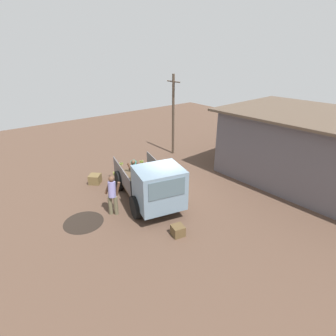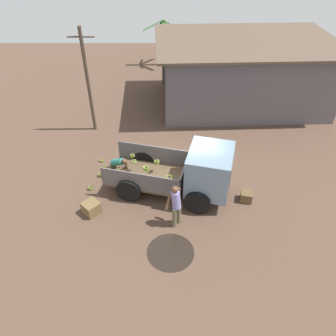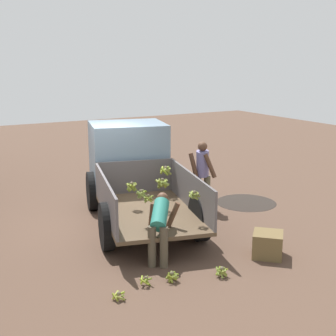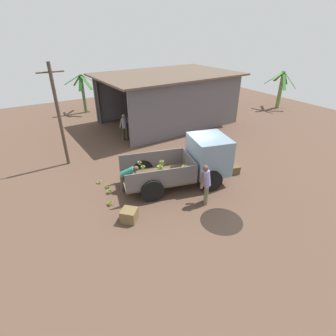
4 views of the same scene
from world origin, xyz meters
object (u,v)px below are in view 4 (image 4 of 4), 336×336
object	(u,v)px
banana_bunch_on_ground_3	(110,203)
banana_bunch_on_ground_1	(109,191)
utility_pole	(59,115)
cargo_truck	(199,159)
wooden_crate_0	(129,215)
person_bystander_near_shed	(125,126)
wooden_crate_1	(234,170)
banana_bunch_on_ground_0	(99,182)
person_foreground_visitor	(206,183)
person_worker_loading	(128,176)
banana_bunch_on_ground_2	(108,186)

from	to	relation	value
banana_bunch_on_ground_3	banana_bunch_on_ground_1	bearing A→B (deg)	72.12
utility_pole	banana_bunch_on_ground_3	xyz separation A→B (m)	(0.63, -4.73, -2.54)
cargo_truck	wooden_crate_0	size ratio (longest dim) A/B	9.14
wooden_crate_0	person_bystander_near_shed	bearing A→B (deg)	68.26
person_bystander_near_shed	wooden_crate_1	bearing A→B (deg)	-139.63
banana_bunch_on_ground_0	wooden_crate_0	bearing A→B (deg)	-87.26
person_bystander_near_shed	banana_bunch_on_ground_0	size ratio (longest dim) A/B	7.33
utility_pole	person_foreground_visitor	size ratio (longest dim) A/B	2.93
banana_bunch_on_ground_1	banana_bunch_on_ground_3	bearing A→B (deg)	-107.88
person_worker_loading	banana_bunch_on_ground_2	distance (m)	1.20
banana_bunch_on_ground_0	banana_bunch_on_ground_2	size ratio (longest dim) A/B	0.98
person_worker_loading	banana_bunch_on_ground_0	xyz separation A→B (m)	(-0.97, 1.26, -0.68)
banana_bunch_on_ground_1	banana_bunch_on_ground_3	world-z (taller)	banana_bunch_on_ground_3
banana_bunch_on_ground_0	wooden_crate_1	bearing A→B (deg)	-22.54
person_bystander_near_shed	wooden_crate_1	xyz separation A→B (m)	(2.92, -6.90, -0.74)
cargo_truck	person_foreground_visitor	xyz separation A→B (m)	(-0.82, -1.59, -0.17)
banana_bunch_on_ground_1	person_bystander_near_shed	bearing A→B (deg)	60.71
banana_bunch_on_ground_0	banana_bunch_on_ground_1	xyz separation A→B (m)	(0.13, -1.05, 0.03)
cargo_truck	person_worker_loading	distance (m)	3.30
person_worker_loading	wooden_crate_0	xyz separation A→B (m)	(-0.81, -1.94, -0.52)
banana_bunch_on_ground_0	person_bystander_near_shed	bearing A→B (deg)	54.01
person_worker_loading	banana_bunch_on_ground_3	bearing A→B (deg)	-113.64
cargo_truck	banana_bunch_on_ground_3	size ratio (longest dim) A/B	23.08
utility_pole	banana_bunch_on_ground_1	distance (m)	4.72
cargo_truck	banana_bunch_on_ground_0	size ratio (longest dim) A/B	22.21
cargo_truck	banana_bunch_on_ground_0	distance (m)	4.77
person_worker_loading	banana_bunch_on_ground_0	distance (m)	1.73
banana_bunch_on_ground_0	person_worker_loading	bearing A→B (deg)	-52.62
wooden_crate_0	utility_pole	bearing A→B (deg)	98.74
person_bystander_near_shed	banana_bunch_on_ground_3	world-z (taller)	person_bystander_near_shed
wooden_crate_1	utility_pole	bearing A→B (deg)	142.07
utility_pole	wooden_crate_0	distance (m)	6.56
utility_pole	person_foreground_visitor	world-z (taller)	utility_pole
cargo_truck	person_bystander_near_shed	bearing A→B (deg)	112.47
person_worker_loading	wooden_crate_0	size ratio (longest dim) A/B	2.22
wooden_crate_1	cargo_truck	bearing A→B (deg)	169.31
person_bystander_near_shed	banana_bunch_on_ground_0	world-z (taller)	person_bystander_near_shed
utility_pole	person_bystander_near_shed	size ratio (longest dim) A/B	3.03
person_foreground_visitor	banana_bunch_on_ground_1	xyz separation A→B (m)	(-3.17, 2.69, -0.87)
utility_pole	wooden_crate_0	world-z (taller)	utility_pole
person_worker_loading	person_bystander_near_shed	xyz separation A→B (m)	(2.21, 5.63, 0.18)
banana_bunch_on_ground_0	utility_pole	bearing A→B (deg)	105.32
banana_bunch_on_ground_2	wooden_crate_0	world-z (taller)	wooden_crate_0
utility_pole	banana_bunch_on_ground_2	xyz separation A→B (m)	(0.99, -3.41, -2.54)
person_worker_loading	utility_pole	bearing A→B (deg)	149.42
wooden_crate_0	banana_bunch_on_ground_0	bearing A→B (deg)	92.74
banana_bunch_on_ground_1	wooden_crate_0	xyz separation A→B (m)	(0.02, -2.15, 0.14)
utility_pole	wooden_crate_1	xyz separation A→B (m)	(6.87, -5.35, -2.44)
cargo_truck	person_foreground_visitor	world-z (taller)	cargo_truck
person_bystander_near_shed	cargo_truck	bearing A→B (deg)	-154.34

